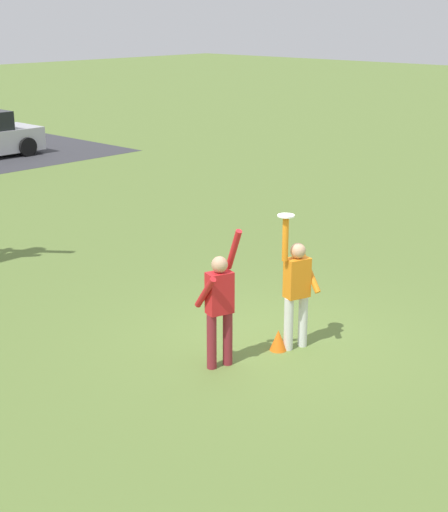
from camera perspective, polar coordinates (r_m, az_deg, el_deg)
ground_plane at (r=12.05m, az=3.37°, el=-6.25°), size 120.00×120.00×0.00m
person_catcher at (r=11.49m, az=5.39°, el=-2.25°), size 0.58×0.48×2.08m
person_defender at (r=10.84m, az=-0.33°, el=-3.42°), size 0.62×0.55×2.04m
frisbee_disc at (r=11.04m, az=4.59°, el=2.98°), size 0.25×0.25×0.02m
field_cone_orange at (r=11.69m, az=4.02°, el=-6.19°), size 0.26×0.26×0.32m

